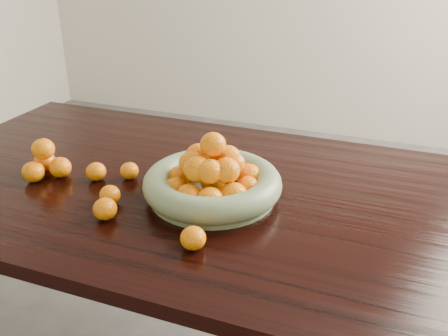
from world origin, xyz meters
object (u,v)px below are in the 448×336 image
(fruit_bowl, at_px, (213,181))
(orange_pyramid, at_px, (45,162))
(dining_table, at_px, (223,217))
(loose_orange_0, at_px, (129,171))

(fruit_bowl, distance_m, orange_pyramid, 0.52)
(dining_table, xyz_separation_m, fruit_bowl, (-0.01, -0.05, 0.14))
(dining_table, height_order, loose_orange_0, loose_orange_0)
(dining_table, xyz_separation_m, orange_pyramid, (-0.53, -0.11, 0.14))
(fruit_bowl, bearing_deg, orange_pyramid, -174.17)
(dining_table, bearing_deg, orange_pyramid, -168.64)
(fruit_bowl, relative_size, loose_orange_0, 6.90)
(orange_pyramid, bearing_deg, fruit_bowl, 5.83)
(fruit_bowl, xyz_separation_m, orange_pyramid, (-0.52, -0.05, -0.01))
(dining_table, distance_m, fruit_bowl, 0.15)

